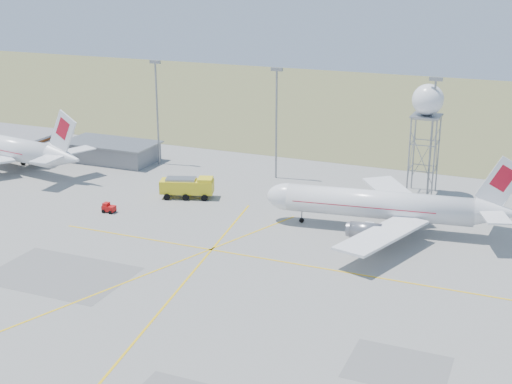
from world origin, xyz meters
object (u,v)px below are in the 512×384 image
at_px(airliner_far, 3,147).
at_px(baggage_tug, 109,209).
at_px(airliner_main, 383,206).
at_px(fire_truck, 188,188).
at_px(radar_tower, 425,133).

height_order(airliner_far, baggage_tug, airliner_far).
relative_size(airliner_main, fire_truck, 3.94).
distance_m(airliner_main, radar_tower, 21.55).
height_order(airliner_far, fire_truck, airliner_far).
bearing_deg(airliner_far, airliner_main, -174.04).
xyz_separation_m(radar_tower, baggage_tug, (-44.60, -29.57, -10.14)).
bearing_deg(baggage_tug, airliner_main, 10.94).
xyz_separation_m(airliner_main, fire_truck, (-34.06, 2.37, -2.18)).
height_order(airliner_main, fire_truck, airliner_main).
distance_m(radar_tower, baggage_tug, 54.46).
bearing_deg(airliner_main, airliner_far, -10.99).
xyz_separation_m(airliner_far, radar_tower, (78.09, 15.62, 6.63)).
bearing_deg(fire_truck, radar_tower, 7.97).
distance_m(airliner_main, fire_truck, 34.21).
bearing_deg(baggage_tug, radar_tower, 32.19).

